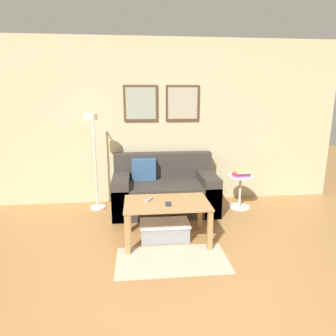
{
  "coord_description": "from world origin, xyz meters",
  "views": [
    {
      "loc": [
        -0.44,
        -1.72,
        1.69
      ],
      "look_at": [
        -0.09,
        1.75,
        0.85
      ],
      "focal_mm": 32.0,
      "sensor_mm": 36.0,
      "label": 1
    }
  ],
  "objects_px": {
    "storage_bin": "(165,230)",
    "cell_phone": "(168,204)",
    "coffee_table": "(167,209)",
    "side_table": "(240,188)",
    "floor_lamp": "(93,146)",
    "remote_control": "(149,200)",
    "book_stack": "(242,173)",
    "couch": "(164,191)"
  },
  "relations": [
    {
      "from": "storage_bin",
      "to": "remote_control",
      "type": "distance_m",
      "value": 0.43
    },
    {
      "from": "storage_bin",
      "to": "cell_phone",
      "type": "xyz_separation_m",
      "value": [
        0.03,
        -0.11,
        0.38
      ]
    },
    {
      "from": "side_table",
      "to": "remote_control",
      "type": "height_order",
      "value": "side_table"
    },
    {
      "from": "side_table",
      "to": "couch",
      "type": "bearing_deg",
      "value": 177.95
    },
    {
      "from": "couch",
      "to": "book_stack",
      "type": "distance_m",
      "value": 1.2
    },
    {
      "from": "book_stack",
      "to": "cell_phone",
      "type": "relative_size",
      "value": 1.89
    },
    {
      "from": "coffee_table",
      "to": "floor_lamp",
      "type": "distance_m",
      "value": 1.53
    },
    {
      "from": "couch",
      "to": "remote_control",
      "type": "xyz_separation_m",
      "value": [
        -0.27,
        -0.93,
        0.2
      ]
    },
    {
      "from": "floor_lamp",
      "to": "cell_phone",
      "type": "relative_size",
      "value": 10.43
    },
    {
      "from": "coffee_table",
      "to": "floor_lamp",
      "type": "relative_size",
      "value": 0.68
    },
    {
      "from": "storage_bin",
      "to": "cell_phone",
      "type": "height_order",
      "value": "cell_phone"
    },
    {
      "from": "side_table",
      "to": "cell_phone",
      "type": "distance_m",
      "value": 1.62
    },
    {
      "from": "coffee_table",
      "to": "book_stack",
      "type": "distance_m",
      "value": 1.56
    },
    {
      "from": "coffee_table",
      "to": "cell_phone",
      "type": "xyz_separation_m",
      "value": [
        0.01,
        -0.07,
        0.09
      ]
    },
    {
      "from": "coffee_table",
      "to": "remote_control",
      "type": "distance_m",
      "value": 0.24
    },
    {
      "from": "couch",
      "to": "coffee_table",
      "type": "distance_m",
      "value": 1.02
    },
    {
      "from": "side_table",
      "to": "book_stack",
      "type": "xyz_separation_m",
      "value": [
        0.0,
        -0.02,
        0.24
      ]
    },
    {
      "from": "coffee_table",
      "to": "floor_lamp",
      "type": "height_order",
      "value": "floor_lamp"
    },
    {
      "from": "couch",
      "to": "book_stack",
      "type": "bearing_deg",
      "value": -3.01
    },
    {
      "from": "remote_control",
      "to": "side_table",
      "type": "bearing_deg",
      "value": 60.44
    },
    {
      "from": "side_table",
      "to": "book_stack",
      "type": "height_order",
      "value": "book_stack"
    },
    {
      "from": "coffee_table",
      "to": "cell_phone",
      "type": "relative_size",
      "value": 7.07
    },
    {
      "from": "storage_bin",
      "to": "cell_phone",
      "type": "distance_m",
      "value": 0.4
    },
    {
      "from": "couch",
      "to": "storage_bin",
      "type": "xyz_separation_m",
      "value": [
        -0.08,
        -0.97,
        -0.19
      ]
    },
    {
      "from": "coffee_table",
      "to": "storage_bin",
      "type": "relative_size",
      "value": 1.67
    },
    {
      "from": "coffee_table",
      "to": "floor_lamp",
      "type": "xyz_separation_m",
      "value": [
        -0.96,
        1.04,
        0.59
      ]
    },
    {
      "from": "storage_bin",
      "to": "remote_control",
      "type": "height_order",
      "value": "remote_control"
    },
    {
      "from": "floor_lamp",
      "to": "book_stack",
      "type": "distance_m",
      "value": 2.24
    },
    {
      "from": "floor_lamp",
      "to": "cell_phone",
      "type": "xyz_separation_m",
      "value": [
        0.97,
        -1.11,
        -0.5
      ]
    },
    {
      "from": "coffee_table",
      "to": "book_stack",
      "type": "relative_size",
      "value": 3.75
    },
    {
      "from": "storage_bin",
      "to": "remote_control",
      "type": "bearing_deg",
      "value": 166.29
    },
    {
      "from": "storage_bin",
      "to": "floor_lamp",
      "type": "distance_m",
      "value": 1.63
    },
    {
      "from": "coffee_table",
      "to": "storage_bin",
      "type": "distance_m",
      "value": 0.29
    },
    {
      "from": "side_table",
      "to": "book_stack",
      "type": "bearing_deg",
      "value": -86.72
    },
    {
      "from": "book_stack",
      "to": "cell_phone",
      "type": "distance_m",
      "value": 1.59
    },
    {
      "from": "remote_control",
      "to": "cell_phone",
      "type": "bearing_deg",
      "value": -7.06
    },
    {
      "from": "floor_lamp",
      "to": "remote_control",
      "type": "height_order",
      "value": "floor_lamp"
    },
    {
      "from": "side_table",
      "to": "coffee_table",
      "type": "bearing_deg",
      "value": -141.82
    },
    {
      "from": "coffee_table",
      "to": "remote_control",
      "type": "xyz_separation_m",
      "value": [
        -0.2,
        0.08,
        0.1
      ]
    },
    {
      "from": "remote_control",
      "to": "cell_phone",
      "type": "relative_size",
      "value": 1.07
    },
    {
      "from": "coffee_table",
      "to": "side_table",
      "type": "bearing_deg",
      "value": 38.18
    },
    {
      "from": "couch",
      "to": "book_stack",
      "type": "xyz_separation_m",
      "value": [
        1.17,
        -0.06,
        0.26
      ]
    }
  ]
}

